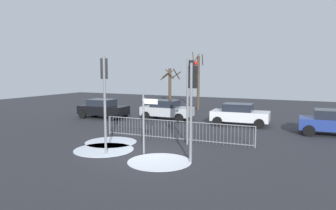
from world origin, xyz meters
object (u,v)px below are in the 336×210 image
at_px(car_black_mid, 103,108).
at_px(bare_tree_left, 170,84).
at_px(traffic_light_foreground_left, 190,82).
at_px(traffic_light_mid_left, 193,90).
at_px(car_blue_near, 334,122).
at_px(car_white_far, 240,114).
at_px(car_silver_trailing, 167,109).
at_px(traffic_light_foreground_right, 104,82).
at_px(bare_tree_centre, 198,81).
at_px(direction_sign_post, 145,120).

height_order(car_black_mid, bare_tree_left, bare_tree_left).
distance_m(traffic_light_foreground_left, traffic_light_mid_left, 3.01).
relative_size(traffic_light_mid_left, car_blue_near, 1.03).
bearing_deg(car_white_far, car_silver_trailing, 175.14).
xyz_separation_m(traffic_light_foreground_right, car_blue_near, (9.41, 8.81, -2.41)).
relative_size(traffic_light_foreground_left, bare_tree_centre, 0.79).
xyz_separation_m(traffic_light_foreground_left, direction_sign_post, (-1.11, -2.60, -1.62)).
xyz_separation_m(traffic_light_foreground_left, car_silver_trailing, (-4.60, 6.73, -2.39)).
height_order(traffic_light_foreground_left, bare_tree_left, traffic_light_foreground_left).
bearing_deg(traffic_light_foreground_right, traffic_light_mid_left, -30.66).
bearing_deg(car_black_mid, car_white_far, 6.43).
bearing_deg(direction_sign_post, car_black_mid, 142.53).
distance_m(car_black_mid, bare_tree_centre, 9.73).
bearing_deg(bare_tree_left, traffic_light_foreground_left, -61.69).
distance_m(car_silver_trailing, car_blue_near, 11.26).
bearing_deg(car_blue_near, traffic_light_mid_left, -125.91).
height_order(traffic_light_mid_left, bare_tree_centre, bare_tree_centre).
xyz_separation_m(traffic_light_foreground_right, traffic_light_mid_left, (4.01, 0.44, -0.25)).
bearing_deg(car_black_mid, traffic_light_foreground_left, -30.42).
bearing_deg(direction_sign_post, traffic_light_foreground_right, -154.70).
distance_m(traffic_light_foreground_left, car_white_far, 7.11).
distance_m(car_black_mid, car_blue_near, 15.99).
relative_size(direction_sign_post, car_silver_trailing, 0.71).
xyz_separation_m(traffic_light_mid_left, direction_sign_post, (-2.31, 0.15, -1.40)).
relative_size(traffic_light_foreground_right, car_silver_trailing, 1.13).
bearing_deg(traffic_light_foreground_right, bare_tree_left, 70.72).
distance_m(traffic_light_foreground_right, car_white_far, 10.79).
bearing_deg(bare_tree_centre, car_black_mid, -120.14).
bearing_deg(car_white_far, traffic_light_foreground_left, -101.96).
height_order(traffic_light_foreground_left, car_white_far, traffic_light_foreground_left).
xyz_separation_m(traffic_light_mid_left, car_silver_trailing, (-5.80, 9.48, -2.16)).
height_order(car_silver_trailing, bare_tree_left, bare_tree_left).
bearing_deg(direction_sign_post, bare_tree_left, 118.44).
bearing_deg(traffic_light_foreground_left, bare_tree_left, 164.79).
xyz_separation_m(car_black_mid, car_blue_near, (15.99, 0.37, 0.00)).
relative_size(car_blue_near, bare_tree_centre, 0.71).
bearing_deg(traffic_light_foreground_left, bare_tree_centre, 155.34).
bearing_deg(traffic_light_foreground_left, traffic_light_foreground_right, -84.81).
bearing_deg(car_white_far, traffic_light_foreground_right, -114.77).
height_order(traffic_light_foreground_right, direction_sign_post, traffic_light_foreground_right).
bearing_deg(car_white_far, bare_tree_left, 129.82).
bearing_deg(traffic_light_foreground_left, traffic_light_mid_left, -19.99).
bearing_deg(car_white_far, bare_tree_centre, 125.09).
relative_size(bare_tree_left, bare_tree_centre, 0.72).
height_order(direction_sign_post, car_white_far, direction_sign_post).
bearing_deg(bare_tree_centre, direction_sign_post, -77.74).
bearing_deg(car_blue_near, direction_sign_post, -136.26).
bearing_deg(car_blue_near, car_silver_trailing, 171.24).
height_order(car_black_mid, bare_tree_centre, bare_tree_centre).
relative_size(car_white_far, bare_tree_centre, 0.72).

